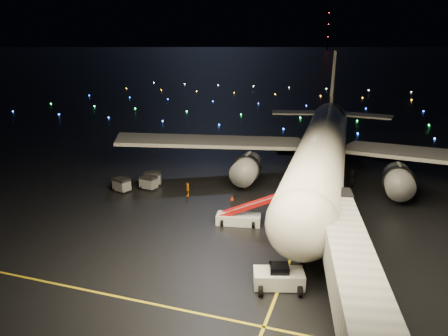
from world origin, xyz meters
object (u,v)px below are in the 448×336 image
at_px(baggage_cart_1, 149,183).
at_px(pushback_tug, 279,276).
at_px(baggage_cart_0, 153,178).
at_px(crew_c, 188,190).
at_px(belt_loader, 239,209).
at_px(airliner, 325,120).
at_px(baggage_cart_2, 122,185).

bearing_deg(baggage_cart_1, pushback_tug, -30.03).
height_order(pushback_tug, baggage_cart_0, pushback_tug).
bearing_deg(baggage_cart_1, crew_c, 2.29).
relative_size(pushback_tug, baggage_cart_1, 1.94).
distance_m(belt_loader, baggage_cart_1, 17.11).
bearing_deg(belt_loader, airliner, 59.91).
bearing_deg(baggage_cart_0, baggage_cart_2, -146.87).
bearing_deg(pushback_tug, airliner, 72.40).
bearing_deg(airliner, belt_loader, -112.61).
distance_m(crew_c, baggage_cart_2, 9.47).
bearing_deg(pushback_tug, belt_loader, 103.92).
bearing_deg(crew_c, baggage_cart_0, -142.34).
bearing_deg(pushback_tug, crew_c, 114.25).
distance_m(crew_c, baggage_cart_1, 6.38).
bearing_deg(pushback_tug, baggage_cart_2, 129.02).
bearing_deg(airliner, pushback_tug, -93.00).
distance_m(airliner, baggage_cart_2, 30.41).
relative_size(pushback_tug, baggage_cart_2, 1.92).
height_order(airliner, baggage_cart_0, airliner).
height_order(airliner, belt_loader, airliner).
bearing_deg(baggage_cart_2, baggage_cart_0, 75.03).
xyz_separation_m(airliner, baggage_cart_1, (-22.47, -12.38, -8.03)).
bearing_deg(airliner, crew_c, -143.59).
bearing_deg(belt_loader, baggage_cart_1, 143.93).
bearing_deg(pushback_tug, baggage_cart_1, 122.36).
relative_size(crew_c, baggage_cart_2, 0.84).
distance_m(pushback_tug, baggage_cart_0, 30.90).
xyz_separation_m(crew_c, baggage_cart_2, (-9.39, -1.19, 0.01)).
distance_m(pushback_tug, baggage_cart_2, 30.57).
height_order(crew_c, baggage_cart_0, baggage_cart_0).
xyz_separation_m(pushback_tug, crew_c, (-16.12, 18.03, -0.09)).
relative_size(crew_c, baggage_cart_1, 0.84).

